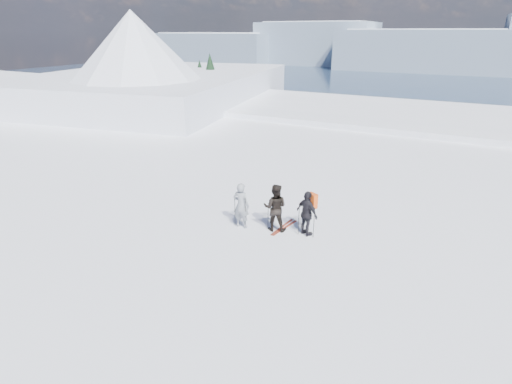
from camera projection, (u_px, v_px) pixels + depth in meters
lake_basin at (392, 181)px, 40.35m from camera, size 820.00×820.00×71.62m
far_mountain_range at (503, 47)px, 378.03m from camera, size 770.00×110.00×53.00m
near_ridge at (175, 126)px, 49.92m from camera, size 31.37×35.68×25.62m
skier_grey at (241, 205)px, 16.31m from camera, size 0.71×0.47×1.94m
skier_dark at (275, 208)px, 16.05m from camera, size 1.13×0.99×1.99m
skier_pack at (307, 214)px, 15.66m from camera, size 1.18×0.89×1.86m
backpack at (313, 183)px, 15.34m from camera, size 0.46×0.38×0.59m
ski_poles at (273, 217)px, 16.06m from camera, size 3.28×0.57×1.37m
skis_loose at (283, 227)px, 16.58m from camera, size 0.49×1.70×0.03m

